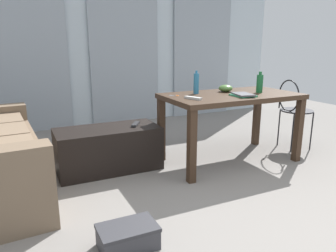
{
  "coord_description": "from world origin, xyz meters",
  "views": [
    {
      "loc": [
        -1.63,
        -1.37,
        1.26
      ],
      "look_at": [
        -0.2,
        1.6,
        0.41
      ],
      "focal_mm": 34.28,
      "sensor_mm": 36.0,
      "label": 1
    }
  ],
  "objects": [
    {
      "name": "ground_plane",
      "position": [
        0.0,
        1.45,
        0.0
      ],
      "size": [
        8.87,
        8.87,
        0.0
      ],
      "primitive_type": "plane",
      "color": "gray"
    },
    {
      "name": "wire_chair",
      "position": [
        1.36,
        1.4,
        0.53
      ],
      "size": [
        0.38,
        0.4,
        0.85
      ],
      "color": "black",
      "rests_on": "ground"
    },
    {
      "name": "craft_table",
      "position": [
        0.43,
        1.37,
        0.64
      ],
      "size": [
        1.43,
        0.77,
        0.74
      ],
      "color": "#382619",
      "rests_on": "ground"
    },
    {
      "name": "tv_remote_primary",
      "position": [
        -0.54,
        1.67,
        0.45
      ],
      "size": [
        0.14,
        0.18,
        0.02
      ],
      "primitive_type": "cube",
      "rotation": [
        0.0,
        0.0,
        -0.57
      ],
      "color": "#232326",
      "rests_on": "coffee_table"
    },
    {
      "name": "shoebox",
      "position": [
        -1.09,
        0.35,
        0.08
      ],
      "size": [
        0.37,
        0.24,
        0.15
      ],
      "color": "#38383D",
      "rests_on": "ground"
    },
    {
      "name": "coffee_table",
      "position": [
        -0.84,
        1.69,
        0.22
      ],
      "size": [
        1.03,
        0.49,
        0.44
      ],
      "color": "black",
      "rests_on": "ground"
    },
    {
      "name": "scissors",
      "position": [
        -0.16,
        1.51,
        0.74
      ],
      "size": [
        0.1,
        0.08,
        0.0
      ],
      "color": "#9EA0A5",
      "rests_on": "craft_table"
    },
    {
      "name": "curtains",
      "position": [
        0.0,
        3.61,
        1.16
      ],
      "size": [
        3.98,
        0.03,
        2.32
      ],
      "color": "#99A3AD",
      "rests_on": "ground"
    },
    {
      "name": "bottle_far",
      "position": [
        0.1,
        1.55,
        0.85
      ],
      "size": [
        0.06,
        0.06,
        0.24
      ],
      "color": "teal",
      "rests_on": "craft_table"
    },
    {
      "name": "bowl",
      "position": [
        0.46,
        1.53,
        0.78
      ],
      "size": [
        0.15,
        0.15,
        0.08
      ],
      "primitive_type": "ellipsoid",
      "color": "#477033",
      "rests_on": "craft_table"
    },
    {
      "name": "tv_remote_on_table",
      "position": [
        -0.1,
        1.26,
        0.75
      ],
      "size": [
        0.11,
        0.19,
        0.02
      ],
      "primitive_type": "cube",
      "rotation": [
        0.0,
        0.0,
        0.39
      ],
      "color": "#B7B7B2",
      "rests_on": "craft_table"
    },
    {
      "name": "book_stack",
      "position": [
        0.44,
        1.19,
        0.76
      ],
      "size": [
        0.21,
        0.27,
        0.03
      ],
      "color": "#2D7F56",
      "rests_on": "craft_table"
    },
    {
      "name": "bottle_near",
      "position": [
        0.76,
        1.32,
        0.84
      ],
      "size": [
        0.07,
        0.07,
        0.23
      ],
      "color": "#195B2D",
      "rests_on": "craft_table"
    },
    {
      "name": "wall_back",
      "position": [
        0.0,
        3.7,
        1.34
      ],
      "size": [
        5.6,
        0.1,
        2.68
      ],
      "primitive_type": "cube",
      "color": "silver",
      "rests_on": "ground"
    }
  ]
}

